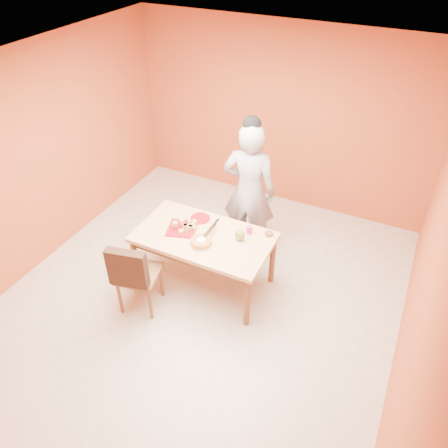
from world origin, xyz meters
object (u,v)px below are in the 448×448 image
at_px(checker_tin, 269,234).
at_px(dining_chair, 137,273).
at_px(egg_ornament, 240,235).
at_px(person, 249,192).
at_px(red_dinner_plate, 200,218).
at_px(pastry_platter, 182,228).
at_px(sponge_cake, 201,242).
at_px(dining_table, 204,242).
at_px(magenta_glass, 249,230).

bearing_deg(checker_tin, dining_chair, -139.30).
bearing_deg(egg_ornament, dining_chair, -128.02).
height_order(person, checker_tin, person).
bearing_deg(red_dinner_plate, checker_tin, 4.93).
distance_m(person, pastry_platter, 1.00).
bearing_deg(dining_chair, sponge_cake, 30.20).
xyz_separation_m(dining_table, sponge_cake, (0.06, -0.15, 0.13)).
xyz_separation_m(dining_chair, egg_ornament, (0.92, 0.78, 0.32)).
height_order(dining_chair, egg_ornament, dining_chair).
height_order(pastry_platter, egg_ornament, egg_ornament).
bearing_deg(pastry_platter, red_dinner_plate, 71.01).
xyz_separation_m(red_dinner_plate, egg_ornament, (0.60, -0.16, 0.07)).
xyz_separation_m(egg_ornament, magenta_glass, (0.05, 0.17, -0.03)).
distance_m(red_dinner_plate, egg_ornament, 0.63).
relative_size(dining_chair, pastry_platter, 3.00).
bearing_deg(dining_chair, pastry_platter, 59.59).
bearing_deg(egg_ornament, checker_tin, 53.27).
bearing_deg(red_dinner_plate, pastry_platter, -108.99).
relative_size(sponge_cake, magenta_glass, 2.48).
bearing_deg(person, dining_chair, 56.68).
height_order(dining_table, magenta_glass, magenta_glass).
distance_m(person, egg_ornament, 0.77).
relative_size(dining_chair, checker_tin, 10.05).
bearing_deg(dining_chair, magenta_glass, 32.19).
bearing_deg(pastry_platter, checker_tin, 19.99).
distance_m(dining_table, magenta_glass, 0.56).
distance_m(red_dinner_plate, magenta_glass, 0.65).
bearing_deg(magenta_glass, dining_table, -148.60).
xyz_separation_m(dining_table, pastry_platter, (-0.29, -0.00, 0.10)).
height_order(person, red_dinner_plate, person).
bearing_deg(magenta_glass, red_dinner_plate, -179.45).
distance_m(dining_table, person, 0.92).
distance_m(red_dinner_plate, sponge_cake, 0.50).
bearing_deg(red_dinner_plate, dining_chair, -108.33).
relative_size(pastry_platter, checker_tin, 3.35).
relative_size(magenta_glass, checker_tin, 0.99).
relative_size(dining_table, person, 0.85).
distance_m(egg_ornament, magenta_glass, 0.18).
relative_size(red_dinner_plate, checker_tin, 2.41).
height_order(red_dinner_plate, magenta_glass, magenta_glass).
xyz_separation_m(pastry_platter, egg_ornament, (0.70, 0.11, 0.07)).
height_order(dining_table, red_dinner_plate, red_dinner_plate).
distance_m(pastry_platter, sponge_cake, 0.38).
relative_size(pastry_platter, egg_ornament, 2.18).
bearing_deg(dining_table, dining_chair, -127.02).
distance_m(dining_chair, sponge_cake, 0.81).
bearing_deg(checker_tin, egg_ornament, -138.30).
distance_m(person, checker_tin, 0.71).
bearing_deg(egg_ornament, magenta_glass, 85.89).
relative_size(dining_table, pastry_platter, 4.77).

